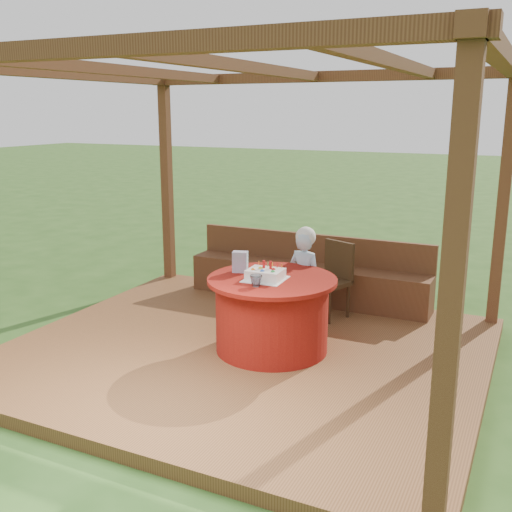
{
  "coord_description": "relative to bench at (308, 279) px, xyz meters",
  "views": [
    {
      "loc": [
        2.49,
        -4.94,
        2.41
      ],
      "look_at": [
        0.0,
        0.25,
        1.0
      ],
      "focal_mm": 42.0,
      "sensor_mm": 36.0,
      "label": 1
    }
  ],
  "objects": [
    {
      "name": "elderly_woman",
      "position": [
        0.34,
        -1.0,
        0.31
      ],
      "size": [
        0.45,
        0.35,
        1.12
      ],
      "color": "#94BDDC",
      "rests_on": "deck"
    },
    {
      "name": "chair",
      "position": [
        0.46,
        -0.43,
        0.2
      ],
      "size": [
        0.53,
        0.53,
        0.85
      ],
      "color": "#382412",
      "rests_on": "deck"
    },
    {
      "name": "drinking_glass",
      "position": [
        0.24,
        -1.96,
        0.52
      ],
      "size": [
        0.13,
        0.13,
        0.1
      ],
      "primitive_type": "imported",
      "rotation": [
        0.0,
        0.0,
        -0.17
      ],
      "color": "white",
      "rests_on": "table"
    },
    {
      "name": "bench",
      "position": [
        0.0,
        0.0,
        0.0
      ],
      "size": [
        3.0,
        0.42,
        0.8
      ],
      "color": "brown",
      "rests_on": "deck"
    },
    {
      "name": "table",
      "position": [
        0.25,
        -1.64,
        0.11
      ],
      "size": [
        1.24,
        1.24,
        0.73
      ],
      "color": "maroon",
      "rests_on": "deck"
    },
    {
      "name": "birthday_cake",
      "position": [
        0.22,
        -1.72,
        0.52
      ],
      "size": [
        0.39,
        0.39,
        0.17
      ],
      "color": "white",
      "rests_on": "table"
    },
    {
      "name": "deck",
      "position": [
        0.0,
        -1.72,
        -0.32
      ],
      "size": [
        4.5,
        4.0,
        0.12
      ],
      "primitive_type": "cube",
      "color": "brown",
      "rests_on": "ground"
    },
    {
      "name": "pergola",
      "position": [
        0.0,
        -1.72,
        2.02
      ],
      "size": [
        4.5,
        4.0,
        2.72
      ],
      "color": "brown",
      "rests_on": "deck"
    },
    {
      "name": "ground",
      "position": [
        0.0,
        -1.72,
        -0.38
      ],
      "size": [
        60.0,
        60.0,
        0.0
      ],
      "primitive_type": "plane",
      "color": "#284D19",
      "rests_on": "ground"
    },
    {
      "name": "gift_bag",
      "position": [
        -0.12,
        -1.58,
        0.57
      ],
      "size": [
        0.17,
        0.13,
        0.21
      ],
      "primitive_type": "cube",
      "rotation": [
        0.0,
        0.0,
        0.28
      ],
      "color": "#C680B1",
      "rests_on": "table"
    }
  ]
}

